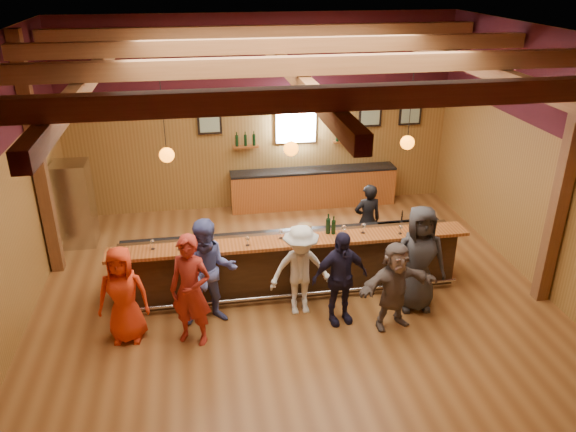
{
  "coord_description": "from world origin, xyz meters",
  "views": [
    {
      "loc": [
        -1.52,
        -8.68,
        5.51
      ],
      "look_at": [
        0.0,
        0.3,
        1.35
      ],
      "focal_mm": 35.0,
      "sensor_mm": 36.0,
      "label": 1
    }
  ],
  "objects_px": {
    "customer_white": "(301,270)",
    "customer_dark": "(419,259)",
    "stainless_fridge": "(75,204)",
    "ice_bucket": "(305,231)",
    "bartender": "(367,220)",
    "back_bar_cabinet": "(313,188)",
    "bar_counter": "(290,261)",
    "bottle_a": "(334,227)",
    "customer_brown": "(394,286)",
    "customer_denim": "(210,273)",
    "customer_redvest": "(191,290)",
    "customer_navy": "(340,278)",
    "customer_orange": "(123,295)"
  },
  "relations": [
    {
      "from": "customer_white",
      "to": "customer_dark",
      "type": "relative_size",
      "value": 0.86
    },
    {
      "from": "stainless_fridge",
      "to": "ice_bucket",
      "type": "relative_size",
      "value": 6.97
    },
    {
      "from": "stainless_fridge",
      "to": "bartender",
      "type": "xyz_separation_m",
      "value": [
        5.85,
        -1.5,
        -0.14
      ]
    },
    {
      "from": "back_bar_cabinet",
      "to": "stainless_fridge",
      "type": "height_order",
      "value": "stainless_fridge"
    },
    {
      "from": "bar_counter",
      "to": "bottle_a",
      "type": "height_order",
      "value": "bottle_a"
    },
    {
      "from": "customer_brown",
      "to": "customer_denim",
      "type": "bearing_deg",
      "value": 156.82
    },
    {
      "from": "customer_redvest",
      "to": "bar_counter",
      "type": "bearing_deg",
      "value": 62.65
    },
    {
      "from": "bar_counter",
      "to": "customer_navy",
      "type": "xyz_separation_m",
      "value": [
        0.6,
        -1.24,
        0.3
      ]
    },
    {
      "from": "customer_redvest",
      "to": "customer_white",
      "type": "relative_size",
      "value": 1.14
    },
    {
      "from": "back_bar_cabinet",
      "to": "bartender",
      "type": "relative_size",
      "value": 2.62
    },
    {
      "from": "back_bar_cabinet",
      "to": "ice_bucket",
      "type": "relative_size",
      "value": 15.49
    },
    {
      "from": "back_bar_cabinet",
      "to": "stainless_fridge",
      "type": "distance_m",
      "value": 5.43
    },
    {
      "from": "customer_brown",
      "to": "customer_white",
      "type": "bearing_deg",
      "value": 144.32
    },
    {
      "from": "customer_navy",
      "to": "customer_dark",
      "type": "bearing_deg",
      "value": -1.97
    },
    {
      "from": "customer_dark",
      "to": "bottle_a",
      "type": "xyz_separation_m",
      "value": [
        -1.27,
        0.84,
        0.3
      ]
    },
    {
      "from": "customer_redvest",
      "to": "customer_denim",
      "type": "xyz_separation_m",
      "value": [
        0.3,
        0.48,
        0.01
      ]
    },
    {
      "from": "customer_redvest",
      "to": "bartender",
      "type": "bearing_deg",
      "value": 58.49
    },
    {
      "from": "customer_denim",
      "to": "customer_white",
      "type": "bearing_deg",
      "value": -2.61
    },
    {
      "from": "back_bar_cabinet",
      "to": "customer_white",
      "type": "relative_size",
      "value": 2.47
    },
    {
      "from": "ice_bucket",
      "to": "customer_white",
      "type": "bearing_deg",
      "value": -107.15
    },
    {
      "from": "customer_orange",
      "to": "customer_denim",
      "type": "height_order",
      "value": "customer_denim"
    },
    {
      "from": "customer_white",
      "to": "ice_bucket",
      "type": "xyz_separation_m",
      "value": [
        0.18,
        0.57,
        0.43
      ]
    },
    {
      "from": "bar_counter",
      "to": "customer_redvest",
      "type": "bearing_deg",
      "value": -142.3
    },
    {
      "from": "bartender",
      "to": "customer_redvest",
      "type": "bearing_deg",
      "value": 30.3
    },
    {
      "from": "bar_counter",
      "to": "customer_denim",
      "type": "height_order",
      "value": "customer_denim"
    },
    {
      "from": "stainless_fridge",
      "to": "customer_dark",
      "type": "bearing_deg",
      "value": -29.68
    },
    {
      "from": "customer_orange",
      "to": "customer_dark",
      "type": "relative_size",
      "value": 0.85
    },
    {
      "from": "stainless_fridge",
      "to": "customer_navy",
      "type": "xyz_separation_m",
      "value": [
        4.72,
        -3.69,
        -0.08
      ]
    },
    {
      "from": "bar_counter",
      "to": "bottle_a",
      "type": "xyz_separation_m",
      "value": [
        0.74,
        -0.21,
        0.72
      ]
    },
    {
      "from": "back_bar_cabinet",
      "to": "customer_dark",
      "type": "relative_size",
      "value": 2.12
    },
    {
      "from": "bartender",
      "to": "bottle_a",
      "type": "bearing_deg",
      "value": 46.08
    },
    {
      "from": "stainless_fridge",
      "to": "customer_white",
      "type": "xyz_separation_m",
      "value": [
        4.14,
        -3.32,
        -0.09
      ]
    },
    {
      "from": "stainless_fridge",
      "to": "ice_bucket",
      "type": "distance_m",
      "value": 5.13
    },
    {
      "from": "customer_navy",
      "to": "customer_white",
      "type": "bearing_deg",
      "value": 137.68
    },
    {
      "from": "customer_navy",
      "to": "bottle_a",
      "type": "relative_size",
      "value": 4.87
    },
    {
      "from": "bartender",
      "to": "ice_bucket",
      "type": "distance_m",
      "value": 2.03
    },
    {
      "from": "customer_orange",
      "to": "bar_counter",
      "type": "bearing_deg",
      "value": 27.59
    },
    {
      "from": "customer_white",
      "to": "customer_dark",
      "type": "distance_m",
      "value": 2.0
    },
    {
      "from": "customer_orange",
      "to": "bottle_a",
      "type": "relative_size",
      "value": 4.76
    },
    {
      "from": "customer_orange",
      "to": "customer_white",
      "type": "xyz_separation_m",
      "value": [
        2.84,
        0.27,
        0.01
      ]
    },
    {
      "from": "customer_white",
      "to": "customer_brown",
      "type": "relative_size",
      "value": 1.07
    },
    {
      "from": "bar_counter",
      "to": "customer_white",
      "type": "xyz_separation_m",
      "value": [
        0.02,
        -0.87,
        0.29
      ]
    },
    {
      "from": "stainless_fridge",
      "to": "customer_white",
      "type": "bearing_deg",
      "value": -38.71
    },
    {
      "from": "customer_navy",
      "to": "ice_bucket",
      "type": "bearing_deg",
      "value": 103.17
    },
    {
      "from": "customer_redvest",
      "to": "stainless_fridge",
      "type": "bearing_deg",
      "value": 146.37
    },
    {
      "from": "stainless_fridge",
      "to": "customer_navy",
      "type": "distance_m",
      "value": 5.99
    },
    {
      "from": "customer_navy",
      "to": "ice_bucket",
      "type": "distance_m",
      "value": 1.11
    },
    {
      "from": "stainless_fridge",
      "to": "customer_white",
      "type": "distance_m",
      "value": 5.31
    },
    {
      "from": "customer_brown",
      "to": "bar_counter",
      "type": "bearing_deg",
      "value": 122.3
    },
    {
      "from": "customer_redvest",
      "to": "customer_dark",
      "type": "xyz_separation_m",
      "value": [
        3.79,
        0.33,
        0.02
      ]
    }
  ]
}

